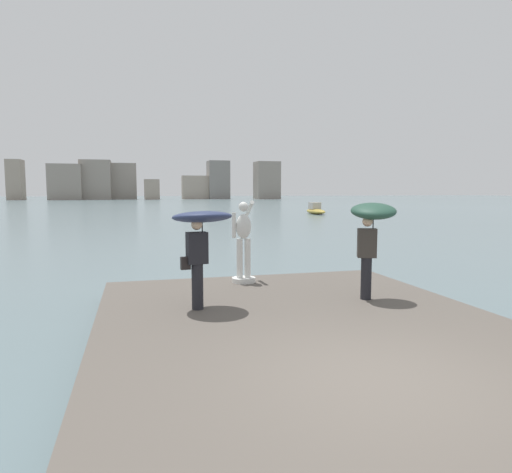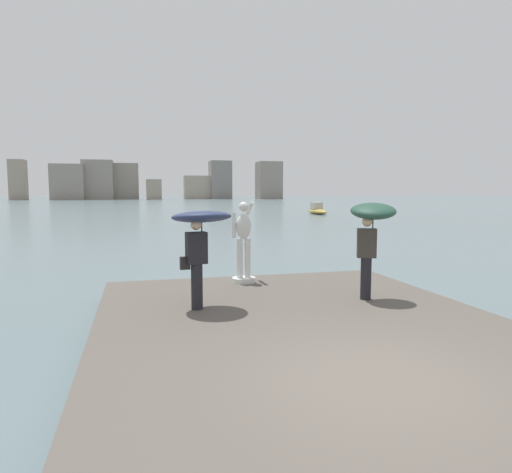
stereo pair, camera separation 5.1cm
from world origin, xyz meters
TOP-DOWN VIEW (x-y plane):
  - ground_plane at (0.00, 40.00)m, footprint 400.00×400.00m
  - pier at (0.00, 1.96)m, footprint 7.10×9.91m
  - statue_white_figure at (-0.26, 6.10)m, footprint 0.59×0.85m
  - onlooker_left at (-1.63, 3.82)m, footprint 1.30×1.31m
  - onlooker_right at (1.89, 3.70)m, footprint 1.21×1.23m
  - boat_near at (17.15, 44.34)m, footprint 1.58×5.06m
  - distant_skyline at (2.41, 142.97)m, footprint 81.42×12.20m

SIDE VIEW (x-z plane):
  - ground_plane at x=0.00m, z-range 0.00..0.00m
  - pier at x=0.00m, z-range 0.00..0.40m
  - boat_near at x=17.15m, z-range -0.22..1.12m
  - statue_white_figure at x=-0.26m, z-range 0.32..2.34m
  - onlooker_left at x=-1.63m, z-range 0.96..2.88m
  - onlooker_right at x=1.89m, z-range 0.93..3.00m
  - distant_skyline at x=2.41m, z-range -0.65..11.74m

